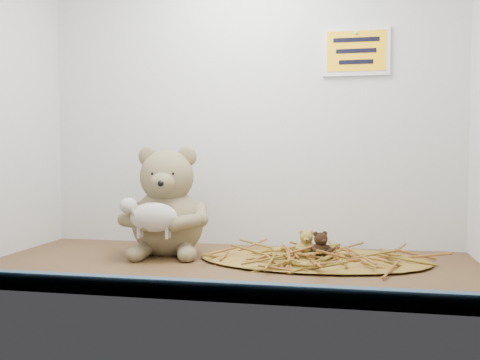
% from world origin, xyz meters
% --- Properties ---
extents(alcove_shell, '(1.20, 0.60, 0.90)m').
position_xyz_m(alcove_shell, '(0.00, 0.09, 0.45)').
color(alcove_shell, '#3B2914').
rests_on(alcove_shell, ground).
extents(front_rail, '(1.19, 0.02, 0.04)m').
position_xyz_m(front_rail, '(0.00, -0.29, 0.02)').
color(front_rail, '#374D6A').
rests_on(front_rail, shelf_floor).
extents(straw_bed, '(0.58, 0.33, 0.01)m').
position_xyz_m(straw_bed, '(0.20, 0.10, 0.01)').
color(straw_bed, brown).
rests_on(straw_bed, shelf_floor).
extents(main_teddy, '(0.27, 0.28, 0.29)m').
position_xyz_m(main_teddy, '(-0.19, 0.12, 0.14)').
color(main_teddy, '#8E7E57').
rests_on(main_teddy, shelf_floor).
extents(toy_lamb, '(0.16, 0.10, 0.10)m').
position_xyz_m(toy_lamb, '(-0.19, 0.02, 0.11)').
color(toy_lamb, beige).
rests_on(toy_lamb, main_teddy).
extents(mini_teddy_tan, '(0.06, 0.06, 0.07)m').
position_xyz_m(mini_teddy_tan, '(0.18, 0.11, 0.04)').
color(mini_teddy_tan, olive).
rests_on(mini_teddy_tan, straw_bed).
extents(mini_teddy_brown, '(0.08, 0.08, 0.07)m').
position_xyz_m(mini_teddy_brown, '(0.22, 0.09, 0.05)').
color(mini_teddy_brown, black).
rests_on(mini_teddy_brown, straw_bed).
extents(wall_sign, '(0.16, 0.01, 0.11)m').
position_xyz_m(wall_sign, '(0.30, 0.29, 0.55)').
color(wall_sign, '#FFB30D').
rests_on(wall_sign, back_wall).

